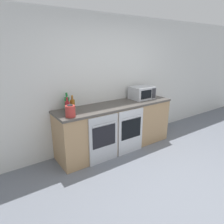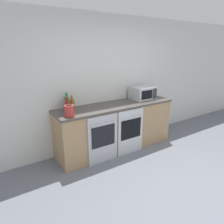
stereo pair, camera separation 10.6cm
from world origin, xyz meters
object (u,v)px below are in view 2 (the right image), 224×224
Objects in this scene: microwave at (143,93)px; bottle_green at (67,102)px; kettle at (69,111)px; oven_left at (103,139)px; bottle_red at (67,106)px; bottle_amber at (72,105)px; oven_right at (131,132)px.

microwave is 1.64m from bottle_green.
kettle is at bearing -171.94° from microwave.
oven_left is 2.98× the size of bottle_green.
oven_left is 1.83× the size of microwave.
microwave is at bearing 0.39° from bottle_red.
bottle_amber is 0.30m from kettle.
bottle_amber is (0.03, -0.17, -0.01)m from bottle_green.
bottle_green is (-1.02, 0.57, 0.60)m from oven_right.
bottle_green is 0.45m from kettle.
oven_left is 3.18× the size of bottle_amber.
bottle_red is 0.95× the size of bottle_amber.
bottle_amber is (-0.37, 0.40, 0.59)m from oven_left.
bottle_red is at bearing 141.47° from oven_left.
microwave is at bearing 17.70° from oven_left.
microwave is (0.61, 0.39, 0.62)m from oven_right.
microwave is at bearing -0.42° from bottle_amber.
microwave is at bearing 32.57° from oven_right.
kettle is (-0.12, -0.43, -0.02)m from bottle_green.
bottle_red is (-1.70, -0.01, -0.03)m from microwave.
bottle_green is 0.17m from bottle_amber.
bottle_amber reaches higher than oven_left.
microwave is 1.77m from kettle.
oven_left is at bearing -162.30° from microwave.
oven_left is at bearing -54.75° from bottle_green.
oven_right is 1.22m from bottle_amber.
bottle_amber is (-1.60, 0.01, -0.02)m from microwave.
microwave reaches higher than oven_left.
bottle_red reaches higher than oven_right.
oven_right is at bearing -147.43° from microwave.
microwave is 1.83× the size of bottle_red.
oven_left is 4.54× the size of kettle.
kettle is at bearing 172.89° from oven_right.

